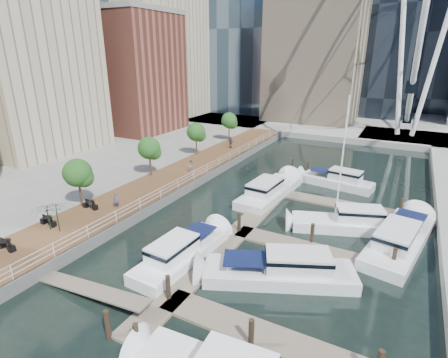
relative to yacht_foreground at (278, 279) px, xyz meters
name	(u,v)px	position (x,y,z in m)	size (l,w,h in m)	color
ground	(152,271)	(-8.28, -3.25, 0.00)	(520.00, 520.00, 0.00)	black
boardwalk	(173,180)	(-17.28, 11.75, 0.50)	(6.00, 60.00, 1.00)	brown
seawall	(194,184)	(-14.28, 11.75, 0.50)	(0.25, 60.00, 1.00)	#595954
land_inland	(28,152)	(-44.28, 11.75, 0.50)	(48.00, 90.00, 1.00)	gray
land_far	(361,101)	(-8.28, 98.75, 0.50)	(200.00, 114.00, 1.00)	gray
pier	(404,138)	(5.72, 48.75, 0.50)	(14.00, 12.00, 1.00)	gray
railing	(193,176)	(-14.38, 11.75, 1.52)	(0.10, 60.00, 1.05)	white
floating_docks	(303,230)	(-0.32, 6.73, 0.49)	(16.00, 34.00, 2.60)	#6D6051
midrise_condos	(90,61)	(-41.85, 23.57, 13.42)	(19.00, 67.00, 28.00)	#BCAD8E
street_trees	(149,148)	(-19.68, 10.75, 4.29)	(2.60, 42.60, 4.60)	#3F2B1C
cafe_tables	(29,232)	(-18.68, -5.25, 1.37)	(2.50, 13.70, 0.74)	black
yacht_foreground	(278,279)	(0.00, 0.00, 0.00)	(2.97, 11.10, 2.15)	silver
pedestrian_near	(116,201)	(-16.51, 1.98, 1.73)	(0.54, 0.35, 1.47)	#44465B
pedestrian_mid	(190,166)	(-16.17, 13.87, 1.84)	(0.82, 0.64, 1.68)	gray
pedestrian_far	(231,143)	(-17.15, 26.37, 1.87)	(1.02, 0.43, 1.74)	#33373F
moored_yachts	(320,231)	(0.81, 8.27, 0.00)	(18.44, 32.65, 11.50)	white
cafe_seating	(1,236)	(-18.28, -7.47, 2.18)	(5.18, 13.47, 2.45)	#103D1E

